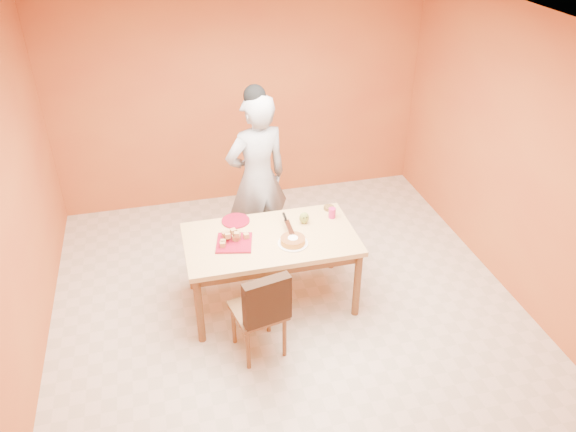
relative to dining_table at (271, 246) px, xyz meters
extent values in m
plane|color=beige|center=(0.13, -0.32, -0.67)|extent=(5.00, 5.00, 0.00)
plane|color=white|center=(0.13, -0.32, 2.03)|extent=(5.00, 5.00, 0.00)
plane|color=#C6692D|center=(0.13, 2.18, 0.68)|extent=(4.50, 0.00, 4.50)
plane|color=#C6692D|center=(-2.12, -0.32, 0.68)|extent=(0.00, 5.00, 5.00)
plane|color=#C6692D|center=(2.38, -0.32, 0.68)|extent=(0.00, 5.00, 5.00)
cube|color=tan|center=(0.00, 0.00, 0.07)|extent=(1.60, 0.90, 0.05)
cube|color=brown|center=(0.00, 0.00, -0.01)|extent=(1.48, 0.78, 0.10)
cylinder|color=brown|center=(-0.74, -0.39, -0.31)|extent=(0.07, 0.07, 0.71)
cylinder|color=brown|center=(-0.74, 0.39, -0.31)|extent=(0.07, 0.07, 0.71)
cylinder|color=brown|center=(0.74, -0.39, -0.31)|extent=(0.07, 0.07, 0.71)
cylinder|color=brown|center=(0.74, 0.39, -0.31)|extent=(0.07, 0.07, 0.71)
imported|color=#959598|center=(0.05, 0.84, 0.27)|extent=(0.77, 0.60, 1.86)
cube|color=maroon|center=(-0.35, -0.02, 0.10)|extent=(0.38, 0.38, 0.02)
cylinder|color=maroon|center=(-0.27, 0.35, 0.10)|extent=(0.31, 0.31, 0.02)
cylinder|color=white|center=(0.17, -0.16, 0.10)|extent=(0.29, 0.29, 0.01)
cylinder|color=orange|center=(0.17, -0.16, 0.13)|extent=(0.30, 0.30, 0.05)
cube|color=silver|center=(0.18, 0.02, 0.17)|extent=(0.05, 0.25, 0.01)
ellipsoid|color=olive|center=(0.37, 0.16, 0.15)|extent=(0.11, 0.09, 0.12)
cylinder|color=#C01C60|center=(0.66, 0.20, 0.15)|extent=(0.09, 0.09, 0.10)
cylinder|color=#391F0F|center=(0.68, 0.35, 0.11)|extent=(0.13, 0.13, 0.03)
camera|label=1|loc=(-0.89, -4.24, 3.02)|focal=35.00mm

